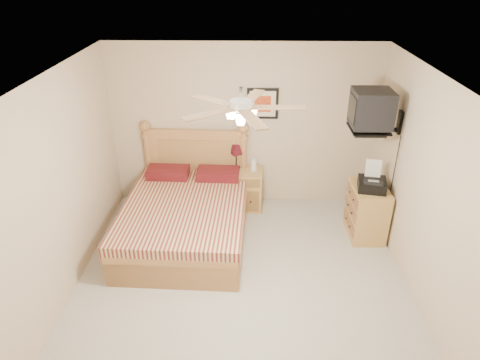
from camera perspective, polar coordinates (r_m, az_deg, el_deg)
name	(u,v)px	position (r m, az deg, el deg)	size (l,w,h in m)	color
floor	(241,295)	(5.21, 0.15, -15.06)	(4.50, 4.50, 0.00)	#ADA89C
ceiling	(241,85)	(3.96, 0.19, 12.50)	(4.00, 4.50, 0.04)	white
wall_back	(244,127)	(6.49, 0.54, 7.11)	(4.00, 0.04, 2.50)	beige
wall_left	(51,202)	(4.91, -23.89, -2.67)	(0.04, 4.50, 2.50)	beige
wall_right	(435,206)	(4.85, 24.53, -3.17)	(0.04, 4.50, 2.50)	beige
bed	(184,196)	(5.77, -7.49, -2.19)	(1.60, 2.10, 1.36)	#B47243
nightstand	(243,189)	(6.66, 0.43, -1.16)	(0.59, 0.44, 0.64)	#B0814B
table_lamp	(236,157)	(6.50, -0.51, 3.14)	(0.21, 0.21, 0.38)	#4F0E1A
lotion_bottle	(254,164)	(6.43, 1.86, 2.17)	(0.09, 0.10, 0.25)	white
framed_picture	(263,104)	(6.35, 3.03, 10.14)	(0.46, 0.04, 0.46)	black
dresser	(367,211)	(6.22, 16.56, -4.01)	(0.45, 0.65, 0.76)	#9E7A44
fax_machine	(373,177)	(5.90, 17.33, 0.41)	(0.36, 0.38, 0.38)	black
magazine_lower	(363,180)	(6.18, 16.12, 0.03)	(0.18, 0.24, 0.02)	beige
magazine_upper	(363,178)	(6.17, 16.11, 0.20)	(0.21, 0.29, 0.02)	gray
wall_tv	(383,112)	(5.69, 18.55, 8.64)	(0.56, 0.46, 0.58)	black
ceiling_fan	(241,107)	(3.81, 0.13, 9.67)	(1.14, 1.14, 0.28)	white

